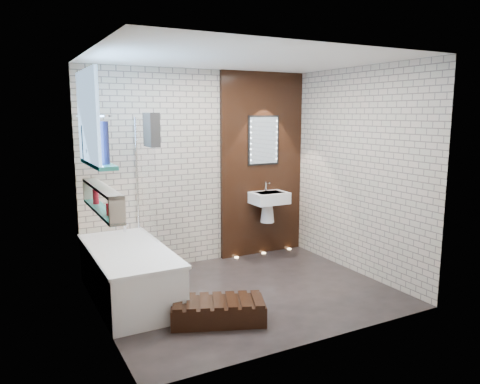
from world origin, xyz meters
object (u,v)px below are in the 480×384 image
bathtub (129,274)px  bath_screen (146,178)px  washbasin (269,202)px  led_mirror (264,140)px  walnut_step (218,312)px

bathtub → bath_screen: bath_screen is taller
bathtub → washbasin: 2.32m
bath_screen → led_mirror: bearing=10.7°
led_mirror → bath_screen: bearing=-169.3°
bathtub → walnut_step: 1.17m
washbasin → walnut_step: bearing=-134.2°
bathtub → walnut_step: size_ratio=1.90×
walnut_step → bathtub: bearing=122.7°
bathtub → led_mirror: size_ratio=2.49×
bath_screen → led_mirror: led_mirror is taller
bathtub → washbasin: bearing=16.0°
bath_screen → led_mirror: 1.89m
walnut_step → washbasin: bearing=45.8°
washbasin → led_mirror: 0.88m
bathtub → walnut_step: bathtub is taller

